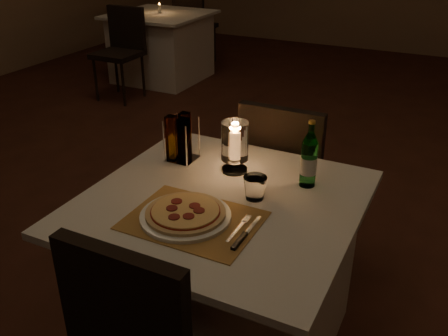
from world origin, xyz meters
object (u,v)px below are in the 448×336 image
at_px(chair_far, 285,168).
at_px(hurricane_candle, 235,143).
at_px(tumbler, 255,188).
at_px(main_table, 222,276).
at_px(plate, 186,216).
at_px(water_bottle, 309,160).
at_px(neighbor_table_left, 162,46).
at_px(pizza, 185,212).

bearing_deg(chair_far, hurricane_candle, -96.72).
relative_size(chair_far, tumbler, 10.12).
relative_size(main_table, plate, 3.12).
relative_size(tumbler, water_bottle, 0.33).
xyz_separation_m(plate, water_bottle, (0.30, 0.43, 0.10)).
height_order(water_bottle, hurricane_candle, water_bottle).
height_order(main_table, tumbler, tumbler).
bearing_deg(neighbor_table_left, plate, -55.72).
height_order(chair_far, plate, chair_far).
bearing_deg(hurricane_candle, chair_far, 83.28).
bearing_deg(plate, pizza, -121.73).
relative_size(plate, hurricane_candle, 1.49).
relative_size(chair_far, pizza, 3.21).
xyz_separation_m(pizza, water_bottle, (0.30, 0.43, 0.08)).
distance_m(chair_far, plate, 0.92).
height_order(main_table, hurricane_candle, hurricane_candle).
bearing_deg(plate, hurricane_candle, 90.94).
bearing_deg(tumbler, main_table, -151.37).
xyz_separation_m(plate, neighbor_table_left, (-2.38, 3.49, -0.38)).
bearing_deg(chair_far, pizza, -93.20).
bearing_deg(water_bottle, pizza, -125.25).
xyz_separation_m(tumbler, neighbor_table_left, (-2.54, 3.25, -0.41)).
distance_m(tumbler, water_bottle, 0.24).
distance_m(chair_far, pizza, 0.92).
height_order(hurricane_candle, neighbor_table_left, hurricane_candle).
bearing_deg(chair_far, plate, -93.20).
distance_m(main_table, tumbler, 0.43).
distance_m(chair_far, neighbor_table_left, 3.56).
height_order(chair_far, tumbler, chair_far).
xyz_separation_m(chair_far, pizza, (-0.05, -0.89, 0.22)).
bearing_deg(water_bottle, hurricane_candle, -177.24).
relative_size(main_table, tumbler, 11.25).
distance_m(plate, water_bottle, 0.53).
xyz_separation_m(chair_far, neighbor_table_left, (-2.43, 2.60, -0.18)).
bearing_deg(water_bottle, plate, -125.25).
bearing_deg(hurricane_candle, tumbler, -46.15).
distance_m(main_table, chair_far, 0.74).
bearing_deg(chair_far, main_table, -90.00).
bearing_deg(neighbor_table_left, tumbler, -52.02).
bearing_deg(main_table, plate, -105.52).
distance_m(main_table, water_bottle, 0.59).
distance_m(water_bottle, hurricane_candle, 0.31).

